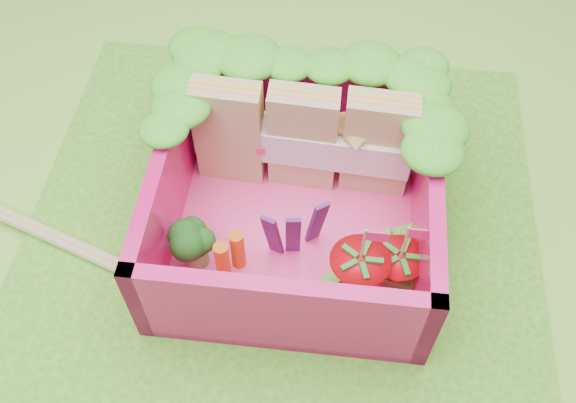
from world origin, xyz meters
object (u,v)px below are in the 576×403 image
at_px(broccoli, 193,242).
at_px(chopsticks, 70,244).
at_px(strawberry_left, 358,275).
at_px(bento_box, 296,199).
at_px(sandwich_stack, 304,139).
at_px(strawberry_right, 397,270).

bearing_deg(broccoli, chopsticks, 176.74).
height_order(strawberry_left, chopsticks, strawberry_left).
bearing_deg(bento_box, sandwich_stack, 89.01).
distance_m(sandwich_stack, strawberry_right, 0.79).
bearing_deg(sandwich_stack, strawberry_right, -50.47).
distance_m(broccoli, chopsticks, 0.69).
height_order(strawberry_left, strawberry_right, strawberry_left).
relative_size(sandwich_stack, strawberry_left, 2.12).
bearing_deg(strawberry_right, chopsticks, 178.07).
xyz_separation_m(strawberry_left, chopsticks, (-1.43, 0.11, -0.17)).
bearing_deg(chopsticks, strawberry_right, -1.93).
distance_m(bento_box, sandwich_stack, 0.33).
relative_size(broccoli, strawberry_right, 0.64).
relative_size(sandwich_stack, chopsticks, 0.49).
height_order(broccoli, chopsticks, broccoli).
xyz_separation_m(bento_box, broccoli, (-0.45, -0.26, -0.06)).
distance_m(sandwich_stack, chopsticks, 1.28).
height_order(bento_box, strawberry_right, bento_box).
relative_size(bento_box, broccoli, 4.27).
bearing_deg(chopsticks, sandwich_stack, 26.02).
distance_m(broccoli, strawberry_left, 0.78).
bearing_deg(broccoli, strawberry_left, -5.53).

